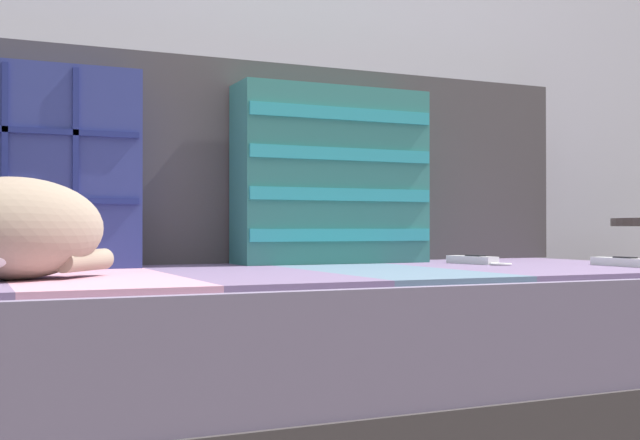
{
  "coord_description": "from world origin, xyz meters",
  "views": [
    {
      "loc": [
        -0.63,
        -1.41,
        0.49
      ],
      "look_at": [
        0.01,
        0.04,
        0.51
      ],
      "focal_mm": 45.0,
      "sensor_mm": 36.0,
      "label": 1
    }
  ],
  "objects_px": {
    "game_remote_near": "(624,262)",
    "game_remote_far": "(474,260)",
    "couch": "(298,370)",
    "throw_pillow_striped": "(331,176)",
    "throw_pillow_quilted": "(38,168)",
    "sleeping_cat": "(2,231)"
  },
  "relations": [
    {
      "from": "game_remote_near",
      "to": "game_remote_far",
      "type": "distance_m",
      "value": 0.33
    },
    {
      "from": "couch",
      "to": "game_remote_near",
      "type": "distance_m",
      "value": 0.75
    },
    {
      "from": "throw_pillow_striped",
      "to": "game_remote_far",
      "type": "relative_size",
      "value": 2.48
    },
    {
      "from": "couch",
      "to": "throw_pillow_striped",
      "type": "bearing_deg",
      "value": 51.13
    },
    {
      "from": "throw_pillow_striped",
      "to": "couch",
      "type": "bearing_deg",
      "value": -128.87
    },
    {
      "from": "throw_pillow_quilted",
      "to": "game_remote_far",
      "type": "distance_m",
      "value": 0.99
    },
    {
      "from": "couch",
      "to": "game_remote_far",
      "type": "distance_m",
      "value": 0.52
    },
    {
      "from": "couch",
      "to": "throw_pillow_quilted",
      "type": "xyz_separation_m",
      "value": [
        -0.49,
        0.22,
        0.42
      ]
    },
    {
      "from": "couch",
      "to": "game_remote_far",
      "type": "xyz_separation_m",
      "value": [
        0.47,
        0.04,
        0.22
      ]
    },
    {
      "from": "sleeping_cat",
      "to": "game_remote_far",
      "type": "height_order",
      "value": "sleeping_cat"
    },
    {
      "from": "throw_pillow_quilted",
      "to": "throw_pillow_striped",
      "type": "relative_size",
      "value": 0.89
    },
    {
      "from": "sleeping_cat",
      "to": "game_remote_near",
      "type": "bearing_deg",
      "value": -1.71
    },
    {
      "from": "sleeping_cat",
      "to": "throw_pillow_quilted",
      "type": "bearing_deg",
      "value": 77.16
    },
    {
      "from": "couch",
      "to": "throw_pillow_quilted",
      "type": "bearing_deg",
      "value": 155.71
    },
    {
      "from": "throw_pillow_quilted",
      "to": "couch",
      "type": "bearing_deg",
      "value": -24.29
    },
    {
      "from": "sleeping_cat",
      "to": "throw_pillow_striped",
      "type": "bearing_deg",
      "value": 26.11
    },
    {
      "from": "sleeping_cat",
      "to": "couch",
      "type": "bearing_deg",
      "value": 14.45
    },
    {
      "from": "couch",
      "to": "game_remote_far",
      "type": "relative_size",
      "value": 9.56
    },
    {
      "from": "game_remote_near",
      "to": "throw_pillow_striped",
      "type": "bearing_deg",
      "value": 142.02
    },
    {
      "from": "game_remote_near",
      "to": "game_remote_far",
      "type": "relative_size",
      "value": 1.09
    },
    {
      "from": "throw_pillow_striped",
      "to": "sleeping_cat",
      "type": "relative_size",
      "value": 1.32
    },
    {
      "from": "throw_pillow_quilted",
      "to": "game_remote_near",
      "type": "relative_size",
      "value": 2.02
    }
  ]
}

